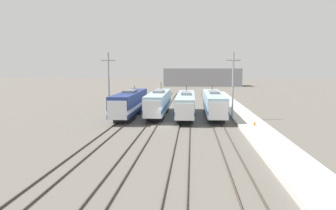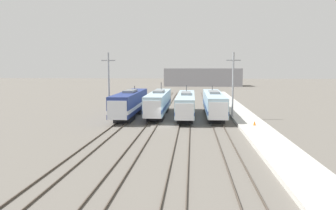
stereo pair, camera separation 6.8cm
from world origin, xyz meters
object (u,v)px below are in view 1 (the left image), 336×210
object	(u,v)px
locomotive_center_right	(186,104)
catenary_tower_left	(109,84)
traffic_cone	(255,123)
catenary_tower_right	(233,84)
locomotive_far_left	(130,103)
locomotive_far_right	(214,104)
locomotive_center_left	(158,103)

from	to	relation	value
locomotive_center_right	catenary_tower_left	bearing A→B (deg)	-171.75
locomotive_center_right	traffic_cone	xyz separation A→B (m)	(9.18, -9.30, -1.35)
catenary_tower_left	catenary_tower_right	distance (m)	19.27
locomotive_center_right	catenary_tower_left	size ratio (longest dim) A/B	1.92
locomotive_far_left	locomotive_far_right	world-z (taller)	locomotive_far_left
locomotive_far_left	locomotive_center_right	world-z (taller)	locomotive_center_right
catenary_tower_left	traffic_cone	size ratio (longest dim) A/B	17.73
traffic_cone	catenary_tower_left	bearing A→B (deg)	160.45
locomotive_far_right	traffic_cone	distance (m)	11.15
locomotive_center_left	catenary_tower_right	size ratio (longest dim) A/B	1.85
catenary_tower_left	locomotive_center_right	bearing A→B (deg)	8.25
locomotive_center_left	catenary_tower_left	bearing A→B (deg)	-160.52
catenary_tower_right	traffic_cone	bearing A→B (deg)	-75.28
catenary_tower_left	locomotive_far_left	bearing A→B (deg)	21.86
locomotive_center_left	locomotive_far_right	bearing A→B (deg)	-1.20
locomotive_far_left	traffic_cone	distance (m)	20.26
locomotive_center_right	locomotive_far_right	xyz separation A→B (m)	(4.51, 0.73, 0.07)
catenary_tower_left	locomotive_far_right	bearing A→B (deg)	8.52
locomotive_center_right	catenary_tower_right	world-z (taller)	catenary_tower_right
locomotive_center_left	catenary_tower_left	xyz separation A→B (m)	(-7.56, -2.67, 3.22)
catenary_tower_left	traffic_cone	distance (m)	23.03
catenary_tower_right	traffic_cone	xyz separation A→B (m)	(1.98, -7.55, -4.67)
locomotive_center_left	catenary_tower_left	world-z (taller)	catenary_tower_left
catenary_tower_left	catenary_tower_right	bearing A→B (deg)	0.00
catenary_tower_right	locomotive_far_left	bearing A→B (deg)	175.69
locomotive_far_right	catenary_tower_left	size ratio (longest dim) A/B	1.93
catenary_tower_left	catenary_tower_right	xyz separation A→B (m)	(19.27, 0.00, 0.00)
locomotive_center_left	locomotive_center_right	size ratio (longest dim) A/B	0.96
locomotive_far_left	traffic_cone	bearing A→B (deg)	-25.72
locomotive_far_left	catenary_tower_right	size ratio (longest dim) A/B	1.84
locomotive_center_left	catenary_tower_right	world-z (taller)	catenary_tower_right
locomotive_far_right	traffic_cone	size ratio (longest dim) A/B	34.21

